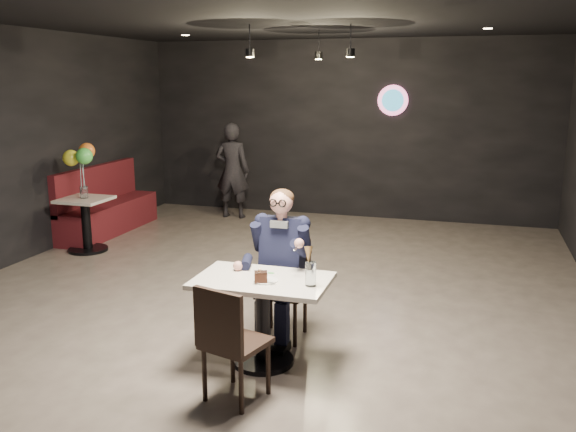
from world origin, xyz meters
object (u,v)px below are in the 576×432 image
(chair_near, at_px, (236,340))
(side_table, at_px, (86,224))
(main_table, at_px, (263,321))
(seated_man, at_px, (282,263))
(sundae_glass, at_px, (311,274))
(passerby, at_px, (232,171))
(chair_far, at_px, (282,290))
(booth_bench, at_px, (108,200))
(balloon_vase, at_px, (84,192))

(chair_near, bearing_deg, side_table, 153.69)
(main_table, height_order, seated_man, seated_man)
(seated_man, bearing_deg, sundae_glass, -55.04)
(sundae_glass, height_order, passerby, passerby)
(chair_far, xyz_separation_m, side_table, (-3.47, 1.99, -0.07))
(chair_near, relative_size, side_table, 1.19)
(main_table, bearing_deg, sundae_glass, -7.90)
(seated_man, height_order, booth_bench, seated_man)
(chair_far, distance_m, passerby, 5.12)
(sundae_glass, bearing_deg, balloon_vase, 146.34)
(chair_far, distance_m, chair_near, 1.15)
(seated_man, bearing_deg, side_table, 150.23)
(booth_bench, bearing_deg, side_table, -73.30)
(main_table, relative_size, chair_near, 1.20)
(chair_far, bearing_deg, passerby, 117.03)
(passerby, bearing_deg, chair_far, 114.80)
(chair_near, distance_m, booth_bench, 5.60)
(side_table, xyz_separation_m, balloon_vase, (0.00, 0.00, 0.44))
(chair_near, height_order, passerby, passerby)
(seated_man, bearing_deg, passerby, 117.03)
(chair_near, bearing_deg, booth_bench, 148.14)
(sundae_glass, bearing_deg, seated_man, 124.96)
(booth_bench, xyz_separation_m, passerby, (1.45, 1.57, 0.29))
(side_table, bearing_deg, booth_bench, 106.70)
(seated_man, bearing_deg, chair_far, 0.00)
(main_table, distance_m, seated_man, 0.65)
(chair_far, xyz_separation_m, chair_near, (0.00, -1.15, 0.00))
(booth_bench, bearing_deg, chair_far, -38.37)
(side_table, distance_m, passerby, 2.84)
(chair_near, height_order, side_table, chair_near)
(side_table, distance_m, balloon_vase, 0.44)
(chair_near, height_order, seated_man, seated_man)
(chair_near, distance_m, passerby, 6.17)
(passerby, bearing_deg, seated_man, 114.80)
(seated_man, relative_size, side_table, 1.86)
(chair_near, relative_size, booth_bench, 0.44)
(chair_far, xyz_separation_m, passerby, (-2.32, 4.55, 0.35))
(seated_man, distance_m, sundae_glass, 0.75)
(seated_man, bearing_deg, main_table, -90.00)
(chair_far, height_order, booth_bench, booth_bench)
(sundae_glass, distance_m, booth_bench, 5.54)
(balloon_vase, bearing_deg, sundae_glass, -33.66)
(seated_man, bearing_deg, chair_near, -90.00)
(chair_far, height_order, side_table, chair_far)
(seated_man, relative_size, balloon_vase, 8.91)
(sundae_glass, xyz_separation_m, balloon_vase, (-3.90, 2.59, -0.02))
(chair_near, relative_size, balloon_vase, 5.69)
(chair_far, bearing_deg, seated_man, 0.00)
(booth_bench, height_order, passerby, passerby)
(chair_near, distance_m, seated_man, 1.18)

